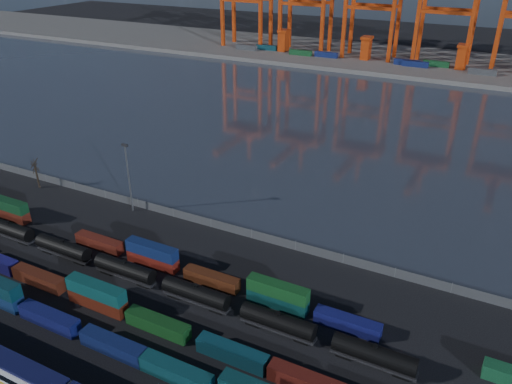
% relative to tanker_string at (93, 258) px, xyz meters
% --- Properties ---
extents(ground, '(700.00, 700.00, 0.00)m').
position_rel_tanker_string_xyz_m(ground, '(22.13, -5.06, -1.98)').
color(ground, black).
rests_on(ground, ground).
extents(harbor_water, '(700.00, 700.00, 0.00)m').
position_rel_tanker_string_xyz_m(harbor_water, '(22.13, 99.94, -1.98)').
color(harbor_water, '#2D3441').
rests_on(harbor_water, ground).
extents(far_quay, '(700.00, 70.00, 2.00)m').
position_rel_tanker_string_xyz_m(far_quay, '(22.13, 204.94, -0.98)').
color(far_quay, '#514F4C').
rests_on(far_quay, ground).
extents(container_row_south, '(139.63, 2.35, 5.02)m').
position_rel_tanker_string_xyz_m(container_row_south, '(10.43, -15.35, -0.06)').
color(container_row_south, '#484C4E').
rests_on(container_row_south, ground).
extents(container_row_mid, '(139.92, 2.32, 4.94)m').
position_rel_tanker_string_xyz_m(container_row_mid, '(32.41, -8.48, -0.54)').
color(container_row_mid, '#3C3E41').
rests_on(container_row_mid, ground).
extents(container_row_north, '(127.08, 2.22, 4.74)m').
position_rel_tanker_string_xyz_m(container_row_north, '(11.89, 5.66, -0.15)').
color(container_row_north, navy).
rests_on(container_row_north, ground).
extents(tanker_string, '(121.37, 2.76, 3.96)m').
position_rel_tanker_string_xyz_m(tanker_string, '(0.00, 0.00, 0.00)').
color(tanker_string, black).
rests_on(tanker_string, ground).
extents(waterfront_fence, '(160.12, 0.12, 2.20)m').
position_rel_tanker_string_xyz_m(waterfront_fence, '(22.13, 22.94, -0.98)').
color(waterfront_fence, '#595B5E').
rests_on(waterfront_fence, ground).
extents(bare_tree, '(2.12, 2.18, 8.12)m').
position_rel_tanker_string_xyz_m(bare_tree, '(-36.76, 19.66, 2.06)').
color(bare_tree, black).
rests_on(bare_tree, ground).
extents(yard_light_mast, '(1.60, 0.40, 16.60)m').
position_rel_tanker_string_xyz_m(yard_light_mast, '(-7.87, 20.94, 7.31)').
color(yard_light_mast, slate).
rests_on(yard_light_mast, ground).
extents(quay_containers, '(172.58, 10.99, 2.60)m').
position_rel_tanker_string_xyz_m(quay_containers, '(11.14, 190.40, 1.32)').
color(quay_containers, navy).
rests_on(quay_containers, far_quay).
extents(straddle_carriers, '(140.00, 7.00, 11.10)m').
position_rel_tanker_string_xyz_m(straddle_carriers, '(19.63, 194.94, 5.84)').
color(straddle_carriers, red).
rests_on(straddle_carriers, far_quay).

